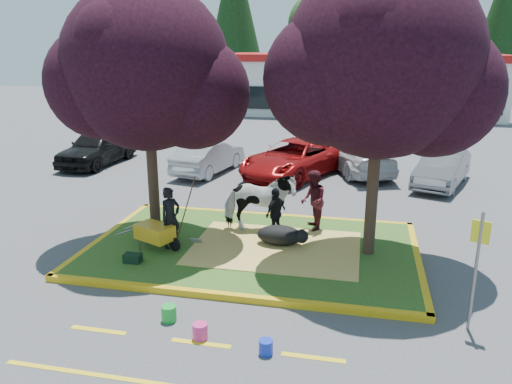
% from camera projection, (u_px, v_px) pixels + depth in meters
% --- Properties ---
extents(ground, '(90.00, 90.00, 0.00)m').
position_uv_depth(ground, '(252.00, 251.00, 12.81)').
color(ground, '#424244').
rests_on(ground, ground).
extents(median_island, '(8.00, 5.00, 0.15)m').
position_uv_depth(median_island, '(252.00, 249.00, 12.79)').
color(median_island, '#2B4E18').
rests_on(median_island, ground).
extents(curb_near, '(8.30, 0.16, 0.15)m').
position_uv_depth(curb_near, '(225.00, 296.00, 10.37)').
color(curb_near, gold).
rests_on(curb_near, ground).
extents(curb_far, '(8.30, 0.16, 0.15)m').
position_uv_depth(curb_far, '(271.00, 216.00, 15.20)').
color(curb_far, gold).
rests_on(curb_far, ground).
extents(curb_left, '(0.16, 5.30, 0.15)m').
position_uv_depth(curb_left, '(107.00, 236.00, 13.61)').
color(curb_left, gold).
rests_on(curb_left, ground).
extents(curb_right, '(0.16, 5.30, 0.15)m').
position_uv_depth(curb_right, '(418.00, 263.00, 11.96)').
color(curb_right, gold).
rests_on(curb_right, ground).
extents(straw_bedding, '(4.20, 3.00, 0.01)m').
position_uv_depth(straw_bedding, '(275.00, 248.00, 12.64)').
color(straw_bedding, '#EECE62').
rests_on(straw_bedding, median_island).
extents(tree_purple_left, '(5.06, 4.20, 6.51)m').
position_uv_depth(tree_purple_left, '(147.00, 75.00, 12.48)').
color(tree_purple_left, black).
rests_on(tree_purple_left, median_island).
extents(tree_purple_right, '(5.30, 4.40, 6.82)m').
position_uv_depth(tree_purple_right, '(382.00, 70.00, 11.08)').
color(tree_purple_right, black).
rests_on(tree_purple_right, median_island).
extents(fire_lane_stripe_a, '(1.10, 0.12, 0.01)m').
position_uv_depth(fire_lane_stripe_a, '(98.00, 330.00, 9.28)').
color(fire_lane_stripe_a, yellow).
rests_on(fire_lane_stripe_a, ground).
extents(fire_lane_stripe_b, '(1.10, 0.12, 0.01)m').
position_uv_depth(fire_lane_stripe_b, '(201.00, 343.00, 8.87)').
color(fire_lane_stripe_b, yellow).
rests_on(fire_lane_stripe_b, ground).
extents(fire_lane_stripe_c, '(1.10, 0.12, 0.01)m').
position_uv_depth(fire_lane_stripe_c, '(313.00, 358.00, 8.47)').
color(fire_lane_stripe_c, yellow).
rests_on(fire_lane_stripe_c, ground).
extents(retail_building, '(20.40, 8.40, 4.40)m').
position_uv_depth(retail_building, '(358.00, 83.00, 37.97)').
color(retail_building, silver).
rests_on(retail_building, ground).
extents(treeline, '(46.58, 7.80, 14.63)m').
position_uv_depth(treeline, '(355.00, 14.00, 45.58)').
color(treeline, black).
rests_on(treeline, ground).
extents(cow, '(2.09, 1.18, 1.68)m').
position_uv_depth(cow, '(259.00, 202.00, 13.52)').
color(cow, white).
rests_on(cow, median_island).
extents(calf, '(1.32, 0.96, 0.51)m').
position_uv_depth(calf, '(280.00, 235.00, 12.79)').
color(calf, black).
rests_on(calf, median_island).
extents(handler, '(0.61, 0.68, 1.57)m').
position_uv_depth(handler, '(171.00, 218.00, 12.50)').
color(handler, black).
rests_on(handler, median_island).
extents(visitor_a, '(0.82, 0.95, 1.67)m').
position_uv_depth(visitor_a, '(313.00, 201.00, 13.69)').
color(visitor_a, '#45131C').
rests_on(visitor_a, median_island).
extents(visitor_b, '(0.64, 0.85, 1.34)m').
position_uv_depth(visitor_b, '(276.00, 212.00, 13.24)').
color(visitor_b, black).
rests_on(visitor_b, median_island).
extents(wheelbarrow, '(1.68, 0.90, 0.64)m').
position_uv_depth(wheelbarrow, '(155.00, 233.00, 12.45)').
color(wheelbarrow, black).
rests_on(wheelbarrow, median_island).
extents(gear_bag_dark, '(0.61, 0.43, 0.28)m').
position_uv_depth(gear_bag_dark, '(149.00, 232.00, 13.35)').
color(gear_bag_dark, black).
rests_on(gear_bag_dark, median_island).
extents(gear_bag_green, '(0.41, 0.25, 0.22)m').
position_uv_depth(gear_bag_green, '(133.00, 258.00, 11.78)').
color(gear_bag_green, black).
rests_on(gear_bag_green, median_island).
extents(sign_post, '(0.31, 0.15, 2.31)m').
position_uv_depth(sign_post, '(477.00, 260.00, 8.92)').
color(sign_post, slate).
rests_on(sign_post, ground).
extents(bucket_green, '(0.33, 0.33, 0.31)m').
position_uv_depth(bucket_green, '(169.00, 313.00, 9.56)').
color(bucket_green, green).
rests_on(bucket_green, ground).
extents(bucket_pink, '(0.32, 0.32, 0.30)m').
position_uv_depth(bucket_pink, '(200.00, 331.00, 8.98)').
color(bucket_pink, '#DB3080').
rests_on(bucket_pink, ground).
extents(bucket_blue, '(0.30, 0.30, 0.26)m').
position_uv_depth(bucket_blue, '(266.00, 347.00, 8.54)').
color(bucket_blue, '#1732BD').
rests_on(bucket_blue, ground).
extents(car_black, '(2.07, 4.63, 1.54)m').
position_uv_depth(car_black, '(98.00, 147.00, 21.90)').
color(car_black, black).
rests_on(car_black, ground).
extents(car_silver, '(2.19, 4.23, 1.33)m').
position_uv_depth(car_silver, '(209.00, 157.00, 20.49)').
color(car_silver, '#9C9FA3').
rests_on(car_silver, ground).
extents(car_red, '(4.41, 5.80, 1.46)m').
position_uv_depth(car_red, '(295.00, 159.00, 19.85)').
color(car_red, maroon).
rests_on(car_red, ground).
extents(car_white, '(3.51, 5.16, 1.39)m').
position_uv_depth(car_white, '(359.00, 156.00, 20.50)').
color(car_white, silver).
rests_on(car_white, ground).
extents(car_grey, '(2.61, 4.23, 1.32)m').
position_uv_depth(car_grey, '(442.00, 168.00, 18.58)').
color(car_grey, slate).
rests_on(car_grey, ground).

